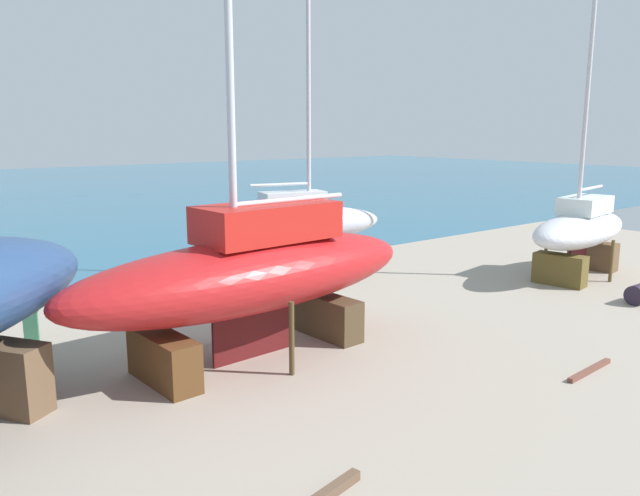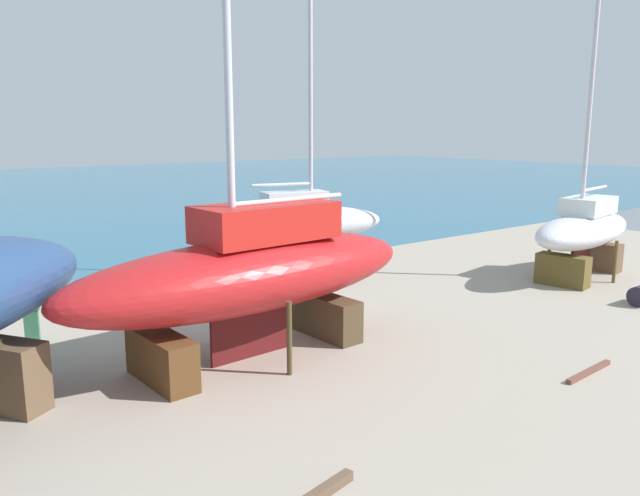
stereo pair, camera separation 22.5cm
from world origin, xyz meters
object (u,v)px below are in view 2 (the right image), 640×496
at_px(sailboat_small_center, 252,272).
at_px(worker, 30,308).
at_px(sailboat_far_slipway, 583,231).
at_px(sailboat_mid_port, 302,226).

relative_size(sailboat_small_center, worker, 8.74).
relative_size(sailboat_far_slipway, worker, 6.13).
xyz_separation_m(sailboat_far_slipway, worker, (-17.71, 4.68, -0.83)).
distance_m(sailboat_mid_port, worker, 9.72).
relative_size(sailboat_far_slipway, sailboat_mid_port, 1.01).
bearing_deg(worker, sailboat_far_slipway, 95.78).
distance_m(sailboat_small_center, sailboat_mid_port, 8.01).
distance_m(sailboat_small_center, worker, 5.96).
height_order(sailboat_small_center, sailboat_far_slipway, sailboat_small_center).
distance_m(sailboat_far_slipway, sailboat_mid_port, 10.21).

